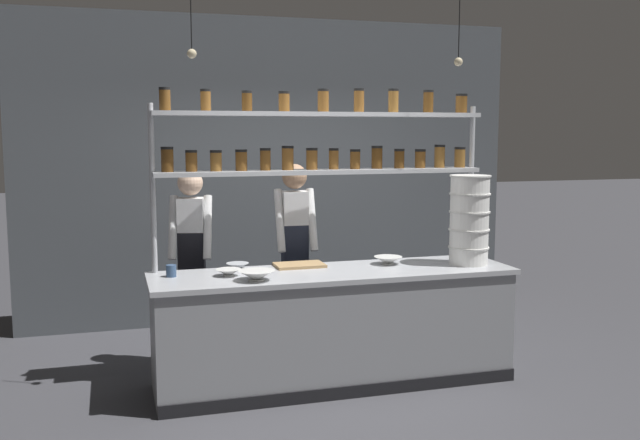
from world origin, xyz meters
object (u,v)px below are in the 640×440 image
at_px(spice_shelf_unit, 323,150).
at_px(prep_bowl_near_right, 229,273).
at_px(chef_center, 295,246).
at_px(prep_bowl_near_left, 238,266).
at_px(chef_left, 192,254).
at_px(container_stack, 469,220).
at_px(serving_cup_front, 171,271).
at_px(cutting_board, 299,265).
at_px(prep_bowl_center_back, 388,261).
at_px(prep_bowl_center_front, 256,276).

distance_m(spice_shelf_unit, prep_bowl_near_right, 1.28).
height_order(chef_center, prep_bowl_near_left, chef_center).
xyz_separation_m(chef_left, container_stack, (2.19, -0.82, 0.31)).
bearing_deg(serving_cup_front, prep_bowl_near_right, -12.38).
bearing_deg(spice_shelf_unit, chef_center, 106.41).
height_order(spice_shelf_unit, container_stack, spice_shelf_unit).
bearing_deg(serving_cup_front, chef_center, 29.52).
relative_size(chef_center, cutting_board, 4.34).
bearing_deg(cutting_board, prep_bowl_center_back, -8.93).
bearing_deg(prep_bowl_center_front, prep_bowl_center_back, 15.68).
height_order(prep_bowl_center_front, prep_bowl_center_back, prep_bowl_center_front).
distance_m(spice_shelf_unit, chef_left, 1.44).
height_order(prep_bowl_near_left, prep_bowl_near_right, prep_bowl_near_right).
bearing_deg(serving_cup_front, prep_bowl_near_left, 16.05).
relative_size(prep_bowl_center_back, serving_cup_front, 2.59).
xyz_separation_m(cutting_board, serving_cup_front, (-1.04, -0.13, 0.03)).
height_order(spice_shelf_unit, prep_bowl_near_left, spice_shelf_unit).
height_order(container_stack, serving_cup_front, container_stack).
bearing_deg(prep_bowl_near_left, chef_left, 122.25).
bearing_deg(prep_bowl_center_back, container_stack, -15.90).
height_order(prep_bowl_near_left, prep_bowl_center_front, prep_bowl_center_front).
bearing_deg(spice_shelf_unit, prep_bowl_center_front, -142.01).
bearing_deg(prep_bowl_near_left, chef_center, 39.15).
bearing_deg(prep_bowl_near_right, cutting_board, 19.45).
height_order(chef_left, prep_bowl_center_back, chef_left).
distance_m(spice_shelf_unit, prep_bowl_center_front, 1.25).
relative_size(chef_left, serving_cup_front, 18.53).
bearing_deg(cutting_board, prep_bowl_center_front, -135.07).
xyz_separation_m(chef_center, cutting_board, (-0.10, -0.52, -0.08)).
relative_size(prep_bowl_center_front, prep_bowl_near_right, 1.42).
xyz_separation_m(spice_shelf_unit, chef_center, (-0.13, 0.44, -0.86)).
distance_m(chef_center, prep_bowl_center_front, 1.11).
height_order(chef_center, prep_bowl_near_right, chef_center).
xyz_separation_m(spice_shelf_unit, prep_bowl_center_back, (0.51, -0.19, -0.92)).
height_order(chef_left, prep_bowl_center_front, chef_left).
relative_size(chef_left, prep_bowl_near_right, 8.67).
bearing_deg(spice_shelf_unit, container_stack, -18.15).
bearing_deg(chef_center, prep_bowl_center_front, -116.26).
bearing_deg(prep_bowl_near_left, spice_shelf_unit, 3.96).
height_order(cutting_board, prep_bowl_near_right, prep_bowl_near_right).
xyz_separation_m(chef_center, prep_bowl_near_right, (-0.71, -0.74, -0.06)).
relative_size(chef_left, prep_bowl_center_back, 7.17).
distance_m(cutting_board, prep_bowl_center_front, 0.63).
height_order(chef_left, serving_cup_front, chef_left).
relative_size(cutting_board, prep_bowl_near_left, 2.19).
distance_m(chef_center, container_stack, 1.54).
xyz_separation_m(chef_left, chef_center, (0.91, -0.00, 0.03)).
bearing_deg(chef_left, spice_shelf_unit, -9.82).
relative_size(cutting_board, prep_bowl_center_back, 1.69).
bearing_deg(container_stack, serving_cup_front, 175.92).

